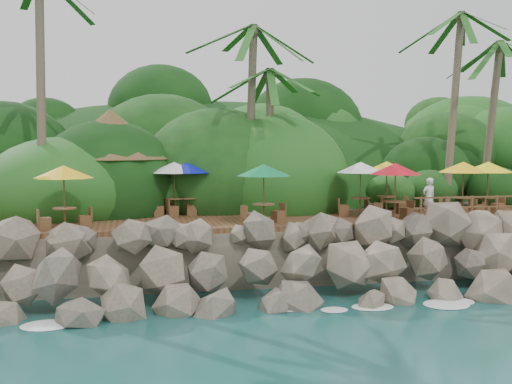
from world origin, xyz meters
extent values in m
plane|color=#19514F|center=(0.00, 0.00, 0.00)|extent=(140.00, 140.00, 0.00)
cube|color=gray|center=(0.00, 16.00, 1.05)|extent=(32.00, 25.20, 2.10)
ellipsoid|color=#143811|center=(0.00, 23.50, 0.00)|extent=(44.80, 28.00, 15.40)
cube|color=brown|center=(0.00, 6.00, 2.20)|extent=(26.00, 5.00, 0.20)
ellipsoid|color=white|center=(-6.00, 0.30, 0.03)|extent=(1.20, 0.80, 0.06)
ellipsoid|color=white|center=(-3.00, 0.30, 0.03)|extent=(1.20, 0.80, 0.06)
ellipsoid|color=white|center=(0.00, 0.30, 0.03)|extent=(1.20, 0.80, 0.06)
ellipsoid|color=white|center=(3.00, 0.30, 0.03)|extent=(1.20, 0.80, 0.06)
ellipsoid|color=white|center=(6.00, 0.30, 0.03)|extent=(1.20, 0.80, 0.06)
cylinder|color=brown|center=(-8.54, 8.05, 7.42)|extent=(0.53, 2.25, 10.13)
cylinder|color=brown|center=(0.39, 9.02, 6.43)|extent=(0.50, 1.20, 8.25)
ellipsoid|color=#23601E|center=(0.39, 9.02, 10.55)|extent=(6.00, 6.00, 2.40)
cylinder|color=brown|center=(1.30, 9.09, 5.49)|extent=(0.55, 0.78, 6.39)
ellipsoid|color=#23601E|center=(1.30, 9.09, 8.68)|extent=(6.00, 6.00, 2.40)
cylinder|color=brown|center=(10.24, 8.64, 6.99)|extent=(1.54, 1.34, 9.33)
ellipsoid|color=#23601E|center=(10.24, 8.64, 11.68)|extent=(6.00, 6.00, 2.40)
cylinder|color=brown|center=(12.54, 9.09, 6.29)|extent=(0.87, 1.07, 7.99)
ellipsoid|color=#23601E|center=(12.54, 9.09, 10.29)|extent=(6.00, 6.00, 2.40)
cylinder|color=brown|center=(-7.24, 7.95, 3.50)|extent=(0.16, 0.16, 2.40)
cylinder|color=brown|center=(-4.44, 7.95, 3.50)|extent=(0.16, 0.16, 2.40)
cylinder|color=brown|center=(-7.24, 10.75, 3.50)|extent=(0.16, 0.16, 2.40)
cylinder|color=brown|center=(-4.44, 10.75, 3.50)|extent=(0.16, 0.16, 2.40)
cone|color=brown|center=(-5.84, 9.35, 5.80)|extent=(5.43, 5.43, 2.20)
cylinder|color=brown|center=(4.57, 6.13, 2.67)|extent=(0.08, 0.08, 0.75)
cylinder|color=brown|center=(4.57, 6.13, 3.06)|extent=(0.85, 0.85, 0.05)
cylinder|color=brown|center=(4.57, 6.13, 3.41)|extent=(0.05, 0.05, 2.22)
cone|color=white|center=(4.57, 6.13, 4.37)|extent=(2.12, 2.12, 0.45)
cube|color=brown|center=(3.88, 6.28, 2.53)|extent=(0.51, 0.51, 0.46)
cube|color=brown|center=(5.26, 5.97, 2.53)|extent=(0.51, 0.51, 0.46)
cylinder|color=brown|center=(5.37, 4.40, 2.67)|extent=(0.08, 0.08, 0.75)
cylinder|color=brown|center=(5.37, 4.40, 3.06)|extent=(0.85, 0.85, 0.05)
cylinder|color=brown|center=(5.37, 4.40, 3.41)|extent=(0.05, 0.05, 2.22)
cone|color=red|center=(5.37, 4.40, 4.37)|extent=(2.12, 2.12, 0.45)
cube|color=brown|center=(4.71, 4.14, 2.53)|extent=(0.55, 0.55, 0.46)
cube|color=brown|center=(6.03, 4.66, 2.53)|extent=(0.55, 0.55, 0.46)
cylinder|color=brown|center=(-7.37, 4.40, 2.67)|extent=(0.08, 0.08, 0.75)
cylinder|color=brown|center=(-7.37, 4.40, 3.06)|extent=(0.85, 0.85, 0.05)
cylinder|color=brown|center=(-7.37, 4.40, 3.41)|extent=(0.05, 0.05, 2.22)
cone|color=yellow|center=(-7.37, 4.40, 4.37)|extent=(2.12, 2.12, 0.45)
cube|color=brown|center=(-8.05, 4.21, 2.53)|extent=(0.52, 0.52, 0.46)
cube|color=brown|center=(-6.69, 4.59, 2.53)|extent=(0.52, 0.52, 0.46)
cylinder|color=brown|center=(5.98, 6.63, 2.67)|extent=(0.08, 0.08, 0.75)
cylinder|color=brown|center=(5.98, 6.63, 3.06)|extent=(0.85, 0.85, 0.05)
cylinder|color=brown|center=(5.98, 6.63, 3.41)|extent=(0.05, 0.05, 2.22)
cone|color=yellow|center=(5.98, 6.63, 4.37)|extent=(2.12, 2.12, 0.45)
cube|color=brown|center=(5.27, 6.66, 2.53)|extent=(0.44, 0.44, 0.46)
cube|color=brown|center=(6.69, 6.60, 2.53)|extent=(0.44, 0.44, 0.46)
cylinder|color=brown|center=(8.94, 5.40, 2.67)|extent=(0.08, 0.08, 0.75)
cylinder|color=brown|center=(8.94, 5.40, 3.06)|extent=(0.85, 0.85, 0.05)
cylinder|color=brown|center=(8.94, 5.40, 3.41)|extent=(0.05, 0.05, 2.22)
cone|color=yellow|center=(8.94, 5.40, 4.37)|extent=(2.12, 2.12, 0.45)
cube|color=brown|center=(8.25, 5.58, 2.53)|extent=(0.52, 0.52, 0.46)
cube|color=brown|center=(9.62, 5.23, 2.53)|extent=(0.52, 0.52, 0.46)
cylinder|color=brown|center=(-0.03, 4.40, 2.67)|extent=(0.08, 0.08, 0.75)
cylinder|color=brown|center=(-0.03, 4.40, 3.06)|extent=(0.85, 0.85, 0.05)
cylinder|color=brown|center=(-0.03, 4.40, 3.41)|extent=(0.05, 0.05, 2.22)
cone|color=#0D753F|center=(-0.03, 4.40, 4.37)|extent=(2.12, 2.12, 0.45)
cube|color=brown|center=(-0.67, 4.11, 2.53)|extent=(0.56, 0.56, 0.46)
cube|color=brown|center=(0.62, 4.69, 2.53)|extent=(0.56, 0.56, 0.46)
cylinder|color=brown|center=(-3.20, 7.60, 2.67)|extent=(0.08, 0.08, 0.75)
cylinder|color=brown|center=(-3.20, 7.60, 3.06)|extent=(0.85, 0.85, 0.05)
cylinder|color=brown|center=(-3.20, 7.60, 3.41)|extent=(0.05, 0.05, 2.22)
cone|color=white|center=(-3.20, 7.60, 4.37)|extent=(2.12, 2.12, 0.45)
cube|color=brown|center=(-3.90, 7.50, 2.53)|extent=(0.48, 0.48, 0.46)
cube|color=brown|center=(-2.50, 7.70, 2.53)|extent=(0.48, 0.48, 0.46)
cylinder|color=brown|center=(10.07, 5.33, 2.67)|extent=(0.08, 0.08, 0.75)
cylinder|color=brown|center=(10.07, 5.33, 3.06)|extent=(0.85, 0.85, 0.05)
cylinder|color=brown|center=(10.07, 5.33, 3.41)|extent=(0.05, 0.05, 2.22)
cone|color=yellow|center=(10.07, 5.33, 4.37)|extent=(2.12, 2.12, 0.45)
cube|color=brown|center=(9.40, 5.09, 2.53)|extent=(0.54, 0.54, 0.46)
cube|color=brown|center=(10.74, 5.56, 2.53)|extent=(0.54, 0.54, 0.46)
cylinder|color=brown|center=(-6.56, 7.52, 2.67)|extent=(0.08, 0.08, 0.75)
cylinder|color=brown|center=(-6.56, 7.52, 3.06)|extent=(0.85, 0.85, 0.05)
cylinder|color=brown|center=(-6.56, 7.52, 3.41)|extent=(0.05, 0.05, 2.22)
cone|color=red|center=(-6.56, 7.52, 4.37)|extent=(2.12, 2.12, 0.45)
cube|color=brown|center=(-7.21, 7.22, 2.53)|extent=(0.56, 0.56, 0.46)
cube|color=brown|center=(-5.92, 7.82, 2.53)|extent=(0.56, 0.56, 0.46)
cylinder|color=brown|center=(-2.62, 7.60, 2.67)|extent=(0.08, 0.08, 0.75)
cylinder|color=brown|center=(-2.62, 7.60, 3.06)|extent=(0.85, 0.85, 0.05)
cylinder|color=brown|center=(-2.62, 7.60, 3.41)|extent=(0.05, 0.05, 2.22)
cone|color=#0B139B|center=(-2.62, 7.60, 4.37)|extent=(2.12, 2.12, 0.45)
cube|color=brown|center=(-3.30, 7.41, 2.53)|extent=(0.52, 0.52, 0.46)
cube|color=brown|center=(-1.94, 7.79, 2.53)|extent=(0.52, 0.52, 0.46)
cylinder|color=brown|center=(6.12, 3.65, 2.80)|extent=(0.10, 0.10, 1.00)
cylinder|color=brown|center=(7.22, 3.65, 2.80)|extent=(0.10, 0.10, 1.00)
cylinder|color=brown|center=(8.32, 3.65, 2.80)|extent=(0.10, 0.10, 1.00)
cylinder|color=brown|center=(9.42, 3.65, 2.80)|extent=(0.10, 0.10, 1.00)
cube|color=brown|center=(8.87, 3.65, 3.25)|extent=(6.10, 0.06, 0.06)
cube|color=brown|center=(8.87, 3.65, 2.85)|extent=(6.10, 0.06, 0.06)
imported|color=white|center=(7.13, 4.95, 3.13)|extent=(0.67, 0.50, 1.66)
camera|label=1|loc=(-5.07, -18.45, 5.41)|focal=43.05mm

